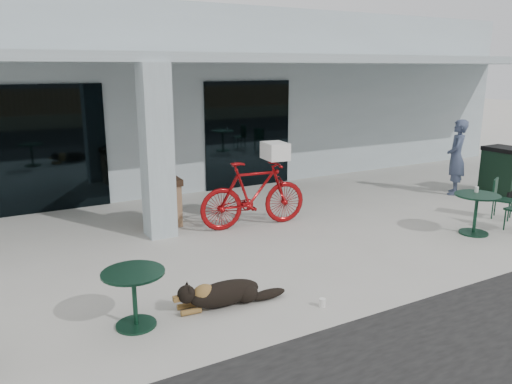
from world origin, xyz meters
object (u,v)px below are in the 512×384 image
bicycle (254,194)px  trash_receptacle (166,202)px  cafe_table_far (475,214)px  cafe_chair_far_a (503,199)px  cafe_table_near (135,299)px  person (456,157)px  wheeled_bin (504,171)px  dog (225,292)px

bicycle → trash_receptacle: size_ratio=2.29×
cafe_table_far → cafe_chair_far_a: (1.32, 0.37, 0.03)m
cafe_table_near → trash_receptacle: size_ratio=0.79×
cafe_table_near → person: bearing=16.5°
wheeled_bin → cafe_table_far: bearing=-154.2°
person → trash_receptacle: bearing=-47.2°
person → trash_receptacle: size_ratio=1.93×
dog → trash_receptacle: 3.68m
dog → person: 7.95m
cafe_table_near → cafe_table_far: size_ratio=0.93×
dog → wheeled_bin: size_ratio=0.98×
cafe_table_near → cafe_table_far: cafe_table_far is taller
cafe_chair_far_a → person: bearing=40.0°
wheeled_bin → person: bearing=149.8°
dog → trash_receptacle: (0.48, 3.64, 0.29)m
bicycle → cafe_chair_far_a: (4.71, -2.03, -0.24)m
bicycle → cafe_chair_far_a: bicycle is taller
cafe_table_far → person: 3.17m
dog → cafe_chair_far_a: size_ratio=1.38×
dog → trash_receptacle: bearing=88.1°
cafe_table_near → trash_receptacle: 3.96m
wheeled_bin → cafe_table_near: bearing=-170.4°
person → cafe_table_far: bearing=7.7°
wheeled_bin → dog: bearing=-168.6°
bicycle → dog: size_ratio=1.92×
cafe_chair_far_a → person: 2.13m
dog → cafe_chair_far_a: 6.69m
bicycle → wheeled_bin: (6.60, -0.70, -0.07)m
cafe_table_far → trash_receptacle: (-4.85, 3.30, 0.09)m
cafe_table_near → wheeled_bin: bearing=11.6°
cafe_chair_far_a → wheeled_bin: (1.89, 1.33, 0.17)m
trash_receptacle → cafe_table_near: bearing=-114.7°
cafe_chair_far_a → trash_receptacle: (-6.17, 2.93, 0.06)m
bicycle → trash_receptacle: bicycle is taller
dog → cafe_table_far: cafe_table_far is taller
cafe_table_far → cafe_chair_far_a: bearing=15.7°
cafe_table_near → wheeled_bin: size_ratio=0.65×
bicycle → cafe_chair_far_a: size_ratio=2.65×
cafe_table_far → dog: bearing=-176.4°
trash_receptacle → wheeled_bin: size_ratio=0.82×
person → wheeled_bin: bearing=113.0°
cafe_table_far → person: (2.15, 2.27, 0.53)m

